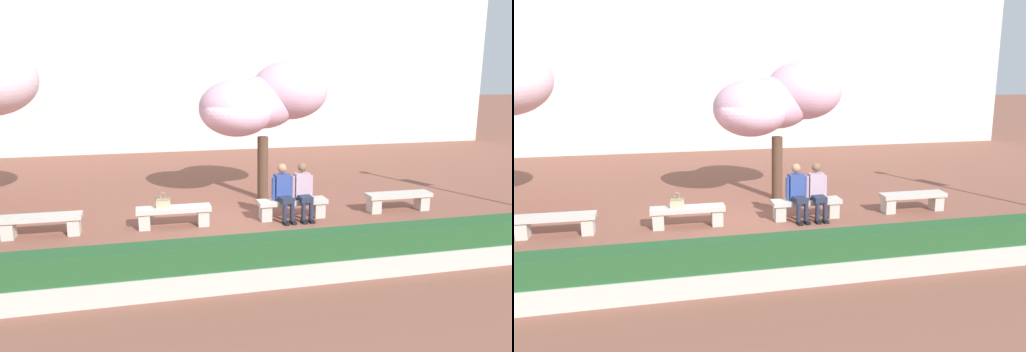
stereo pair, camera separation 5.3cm
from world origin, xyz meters
TOP-DOWN VIEW (x-y plane):
  - ground_plane at (0.00, 0.00)m, footprint 100.00×100.00m
  - building_facade at (0.00, 12.35)m, footprint 28.00×4.00m
  - stone_bench_west_end at (-4.05, -0.00)m, footprint 1.61×0.44m
  - stone_bench_near_west at (-1.35, 0.00)m, footprint 1.61×0.44m
  - stone_bench_center at (1.35, -0.00)m, footprint 1.61×0.44m
  - stone_bench_near_east at (4.05, 0.00)m, footprint 1.61×0.44m
  - person_seated_left at (1.12, -0.05)m, footprint 0.51×0.71m
  - person_seated_right at (1.59, -0.05)m, footprint 0.51×0.68m
  - handbag at (-1.57, -0.00)m, footprint 0.30×0.15m
  - cherry_tree_main at (1.17, 1.90)m, footprint 3.39×2.20m
  - planter_hedge_foreground at (0.00, -3.35)m, footprint 14.46×0.50m

SIDE VIEW (x-z plane):
  - ground_plane at x=0.00m, z-range 0.00..0.00m
  - stone_bench_west_end at x=-4.05m, z-range 0.07..0.52m
  - stone_bench_near_west at x=-1.35m, z-range 0.07..0.52m
  - stone_bench_center at x=1.35m, z-range 0.07..0.52m
  - stone_bench_near_east at x=4.05m, z-range 0.07..0.52m
  - planter_hedge_foreground at x=0.00m, z-range -0.01..0.79m
  - handbag at x=-1.57m, z-range 0.41..0.75m
  - person_seated_left at x=1.12m, z-range 0.05..1.34m
  - person_seated_right at x=1.59m, z-range 0.05..1.34m
  - cherry_tree_main at x=1.17m, z-range 0.81..4.39m
  - building_facade at x=0.00m, z-range 0.00..9.92m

